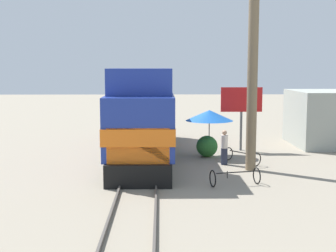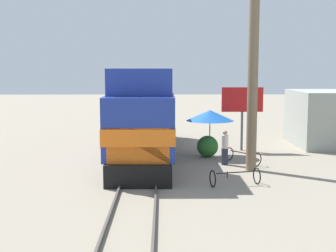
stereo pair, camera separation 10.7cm
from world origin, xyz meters
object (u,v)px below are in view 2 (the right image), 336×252
(utility_pole, at_px, (254,41))
(vendor_umbrella, at_px, (210,115))
(locomotive, at_px, (144,121))
(billboard_sign, at_px, (242,103))
(bicycle_spare, at_px, (235,177))
(person_bystander, at_px, (225,146))
(bicycle, at_px, (242,156))

(utility_pole, xyz_separation_m, vendor_umbrella, (-1.59, 3.46, -3.75))
(locomotive, height_order, billboard_sign, locomotive)
(vendor_umbrella, distance_m, bicycle_spare, 6.65)
(billboard_sign, bearing_deg, locomotive, -161.57)
(billboard_sign, bearing_deg, bicycle_spare, -101.29)
(locomotive, relative_size, vendor_umbrella, 5.72)
(billboard_sign, relative_size, person_bystander, 2.13)
(locomotive, xyz_separation_m, bicycle, (4.95, -1.87, -1.59))
(locomotive, distance_m, bicycle_spare, 7.57)
(utility_pole, relative_size, bicycle, 6.06)
(person_bystander, bearing_deg, utility_pole, -49.10)
(billboard_sign, xyz_separation_m, person_bystander, (-1.50, -3.98, -1.82))
(locomotive, relative_size, utility_pole, 1.23)
(person_bystander, xyz_separation_m, bicycle, (0.92, 0.27, -0.57))
(person_bystander, bearing_deg, bicycle_spare, -91.70)
(billboard_sign, xyz_separation_m, bicycle_spare, (-1.62, -8.13, -2.39))
(locomotive, relative_size, person_bystander, 8.52)
(locomotive, height_order, bicycle_spare, locomotive)
(bicycle, height_order, bicycle_spare, bicycle_spare)
(person_bystander, xyz_separation_m, bicycle_spare, (-0.12, -4.14, -0.57))
(locomotive, xyz_separation_m, utility_pole, (5.10, -3.37, 4.01))
(bicycle, bearing_deg, locomotive, 121.77)
(locomotive, distance_m, person_bystander, 4.68)
(utility_pole, bearing_deg, bicycle_spare, -112.29)
(vendor_umbrella, relative_size, bicycle, 1.30)
(locomotive, distance_m, utility_pole, 7.32)
(vendor_umbrella, bearing_deg, billboard_sign, 40.97)
(vendor_umbrella, height_order, person_bystander, vendor_umbrella)
(vendor_umbrella, bearing_deg, bicycle, -53.76)
(person_bystander, bearing_deg, billboard_sign, 69.37)
(billboard_sign, distance_m, bicycle, 4.46)
(utility_pole, height_order, bicycle, utility_pole)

